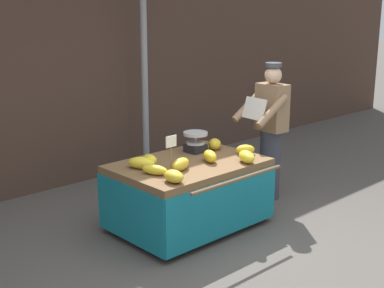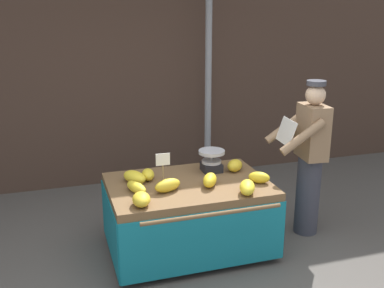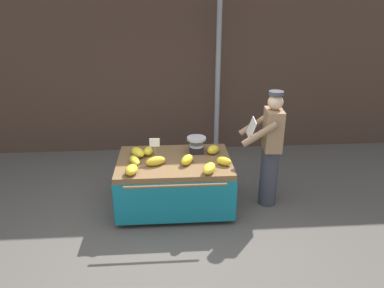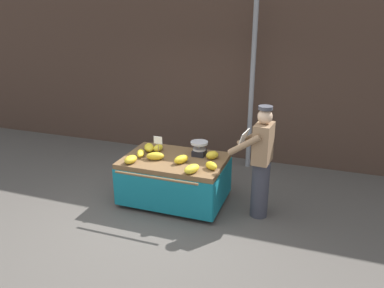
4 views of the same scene
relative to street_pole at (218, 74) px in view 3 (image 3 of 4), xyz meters
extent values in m
plane|color=#514C47|center=(-0.90, -2.62, -1.59)|extent=(60.00, 60.00, 0.00)
cube|color=#473328|center=(-0.90, 0.47, 0.46)|extent=(16.00, 0.24, 4.11)
cylinder|color=gray|center=(0.00, 0.00, 0.00)|extent=(0.09, 0.09, 3.18)
cube|color=brown|center=(-0.84, -1.81, -0.88)|extent=(1.60, 1.09, 0.08)
cylinder|color=black|center=(-1.56, -1.81, -1.26)|extent=(0.05, 0.67, 0.67)
cylinder|color=#B7B7BC|center=(-1.59, -1.81, -1.26)|extent=(0.01, 0.12, 0.12)
cylinder|color=black|center=(-0.13, -1.81, -1.26)|extent=(0.05, 0.67, 0.67)
cylinder|color=#B7B7BC|center=(-0.10, -1.81, -1.26)|extent=(0.01, 0.12, 0.12)
cylinder|color=#4C4742|center=(-0.84, -1.35, -1.26)|extent=(0.05, 0.05, 0.67)
cube|color=#147284|center=(-0.84, -2.36, -1.22)|extent=(1.60, 0.02, 0.60)
cube|color=#147284|center=(-0.84, -1.27, -1.22)|extent=(1.60, 0.02, 0.60)
cube|color=#147284|center=(-1.64, -1.81, -1.22)|extent=(0.02, 1.09, 0.60)
cube|color=#147284|center=(-0.05, -1.81, -1.22)|extent=(0.02, 1.09, 0.60)
cylinder|color=brown|center=(-0.84, -2.54, -0.86)|extent=(1.28, 0.04, 0.04)
cube|color=black|center=(-0.51, -1.57, -0.80)|extent=(0.20, 0.20, 0.09)
cylinder|color=#B7B7BC|center=(-0.51, -1.57, -0.70)|extent=(0.02, 0.02, 0.11)
cylinder|color=#B7B7BC|center=(-0.51, -1.57, -0.62)|extent=(0.28, 0.28, 0.03)
cylinder|color=#B7B7BC|center=(-0.51, -1.57, -0.73)|extent=(0.21, 0.21, 0.03)
cylinder|color=#997A51|center=(-1.11, -1.83, -0.73)|extent=(0.01, 0.01, 0.22)
cube|color=white|center=(-1.11, -1.84, -0.56)|extent=(0.14, 0.01, 0.12)
ellipsoid|color=gold|center=(-0.17, -2.03, -0.79)|extent=(0.25, 0.23, 0.11)
ellipsoid|color=yellow|center=(-1.39, -1.91, -0.79)|extent=(0.21, 0.30, 0.10)
ellipsoid|color=yellow|center=(-1.36, -1.66, -0.78)|extent=(0.28, 0.33, 0.12)
ellipsoid|color=gold|center=(-1.40, -2.21, -0.78)|extent=(0.20, 0.27, 0.12)
ellipsoid|color=gold|center=(-1.10, -1.97, -0.78)|extent=(0.31, 0.22, 0.13)
ellipsoid|color=yellow|center=(-1.21, -1.61, -0.79)|extent=(0.16, 0.23, 0.11)
ellipsoid|color=yellow|center=(-0.40, -2.25, -0.78)|extent=(0.25, 0.31, 0.13)
ellipsoid|color=gold|center=(-0.27, -1.64, -0.78)|extent=(0.25, 0.25, 0.13)
ellipsoid|color=gold|center=(-0.67, -1.96, -0.78)|extent=(0.24, 0.29, 0.13)
cylinder|color=#383842|center=(0.53, -1.83, -1.15)|extent=(0.26, 0.26, 0.88)
cube|color=#8C6B4C|center=(0.53, -1.83, -0.42)|extent=(0.27, 0.40, 0.58)
sphere|color=#DBB28E|center=(0.53, -1.83, -0.03)|extent=(0.21, 0.21, 0.21)
cylinder|color=#3F3F47|center=(0.53, -1.83, 0.10)|extent=(0.20, 0.20, 0.05)
cylinder|color=#8C6B4C|center=(0.30, -2.02, -0.41)|extent=(0.48, 0.14, 0.37)
cylinder|color=#8C6B4C|center=(0.34, -1.60, -0.41)|extent=(0.48, 0.14, 0.37)
cube|color=silver|center=(0.23, -1.80, -0.40)|extent=(0.12, 0.35, 0.25)
camera|label=1|loc=(-4.62, -5.92, 0.82)|focal=50.58mm
camera|label=2|loc=(-2.09, -5.89, 0.84)|focal=42.56mm
camera|label=3|loc=(-0.91, -6.42, 1.29)|focal=33.65mm
camera|label=4|loc=(1.22, -6.87, 1.38)|focal=34.80mm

